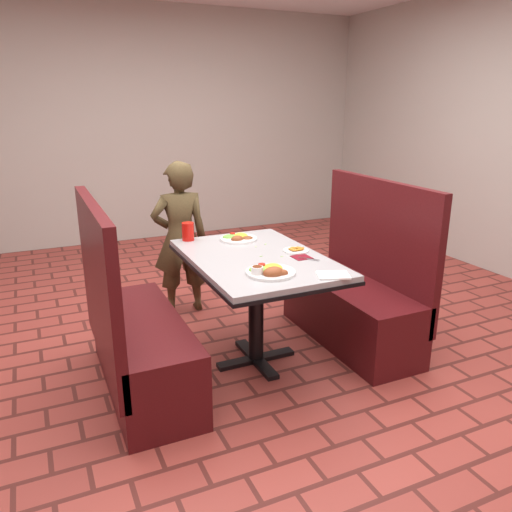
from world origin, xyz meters
The scene contains 15 objects.
room centered at (0.00, 0.00, 1.91)m, with size 7.00×7.04×2.82m.
dining_table centered at (0.00, 0.00, 0.65)m, with size 0.81×1.21×0.75m.
booth_bench_left centered at (-0.80, 0.00, 0.33)m, with size 0.47×1.20×1.17m.
booth_bench_right centered at (0.80, 0.00, 0.33)m, with size 0.47×1.20×1.17m.
diner_person centered at (-0.20, 1.05, 0.63)m, with size 0.46×0.30×1.25m, color brown.
near_dinner_plate centered at (-0.07, -0.35, 0.78)m, with size 0.28×0.28×0.09m.
far_dinner_plate centered at (0.05, 0.41, 0.77)m, with size 0.26×0.26×0.07m.
plantain_plate centered at (0.28, -0.02, 0.76)m, with size 0.17×0.17×0.03m.
maroon_napkin centered at (0.25, -0.15, 0.75)m, with size 0.11×0.11×0.00m, color maroon.
spoon_utensil centered at (0.27, -0.21, 0.76)m, with size 0.01×0.14×0.00m, color silver.
red_tumbler centered at (-0.28, 0.54, 0.81)m, with size 0.08×0.08×0.13m, color red.
paper_napkin centered at (0.24, -0.53, 0.76)m, with size 0.18×0.13×0.01m, color white.
knife_utensil centered at (-0.05, -0.32, 0.76)m, with size 0.01×0.17×0.00m, color silver.
fork_utensil centered at (-0.11, -0.38, 0.76)m, with size 0.01×0.13×0.00m, color #B7B8BC.
lettuce_shreds centered at (0.04, 0.06, 0.75)m, with size 0.28×0.32×0.00m, color #86B548, non-canonical shape.
Camera 1 is at (-1.26, -2.76, 1.70)m, focal length 35.00 mm.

